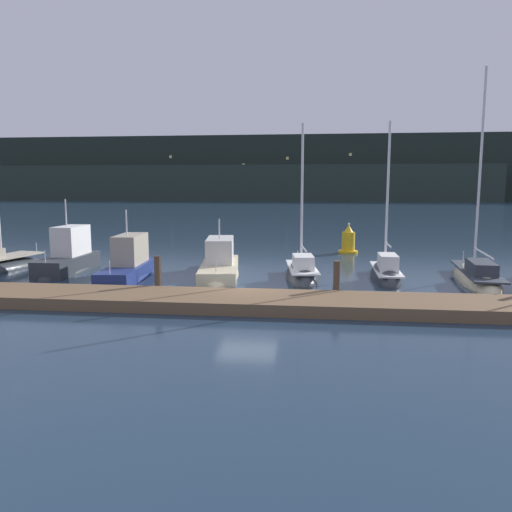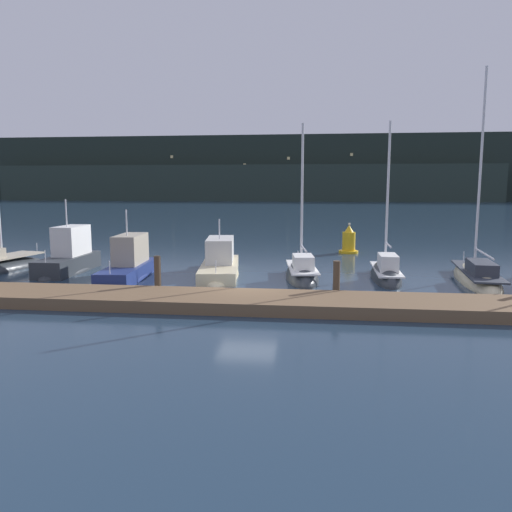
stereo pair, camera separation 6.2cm
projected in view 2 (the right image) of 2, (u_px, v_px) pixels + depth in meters
ground_plane at (247, 295)px, 21.15m from camera, size 400.00×400.00×0.00m
dock at (239, 301)px, 18.97m from camera, size 43.90×2.80×0.45m
mooring_pile_2 at (158, 276)px, 20.94m from camera, size 0.28×0.28×1.67m
mooring_pile_3 at (336, 280)px, 20.07m from camera, size 0.28×0.28×1.60m
motorboat_berth_3 at (69, 263)px, 26.57m from camera, size 1.79×5.31×4.39m
motorboat_berth_4 at (128, 271)px, 24.72m from camera, size 2.13×6.13×3.95m
motorboat_berth_5 at (220, 268)px, 25.94m from camera, size 2.90×7.20×3.45m
sailboat_berth_6 at (302, 277)px, 24.71m from camera, size 2.18×5.48×8.41m
sailboat_berth_7 at (386, 276)px, 24.70m from camera, size 1.50×5.55×8.50m
sailboat_berth_8 at (477, 279)px, 24.06m from camera, size 2.48×7.81×10.82m
channel_buoy at (349, 242)px, 34.00m from camera, size 1.32×1.32×2.06m
hillside_backdrop at (297, 171)px, 150.95m from camera, size 240.00×23.00×19.09m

